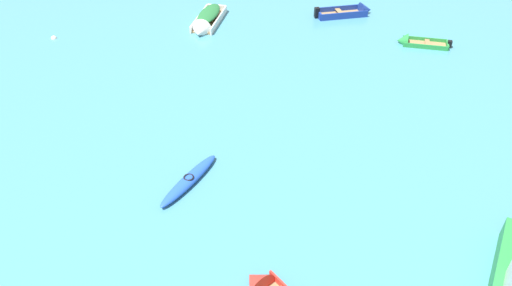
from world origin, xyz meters
name	(u,v)px	position (x,y,z in m)	size (l,w,h in m)	color
kayak_blue_outer_right	(189,180)	(-2.95, 22.00, 0.17)	(2.56, 3.51, 0.36)	blue
rowboat_white_near_camera	(206,21)	(-2.87, 37.70, 0.37)	(2.51, 4.84, 1.35)	#99754C
rowboat_deep_blue_far_right	(353,12)	(7.56, 39.28, 0.22)	(4.28, 1.83, 1.14)	#99754C
rowboat_green_outer_left	(412,42)	(10.39, 34.51, 0.14)	(3.39, 1.80, 1.01)	#99754C
mooring_buoy_between_boats_right	(54,38)	(-12.74, 36.27, 0.00)	(0.37, 0.37, 0.37)	silver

